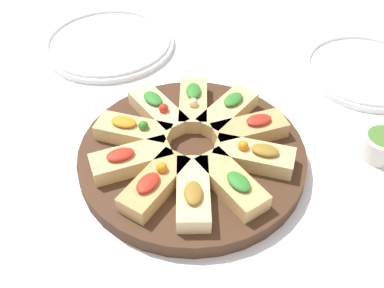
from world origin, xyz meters
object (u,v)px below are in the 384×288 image
(serving_board, at_px, (192,156))
(dipping_bowl, at_px, (382,144))
(plate_right, at_px, (367,70))
(plate_left, at_px, (109,43))

(serving_board, xyz_separation_m, dipping_bowl, (0.26, 0.06, 0.01))
(plate_right, bearing_deg, serving_board, -134.77)
(serving_board, height_order, plate_right, serving_board)
(plate_right, bearing_deg, plate_left, 179.57)
(plate_left, relative_size, plate_right, 1.11)
(serving_board, bearing_deg, dipping_bowl, 13.76)
(serving_board, relative_size, dipping_bowl, 5.16)
(serving_board, xyz_separation_m, plate_left, (-0.21, 0.27, -0.00))
(plate_left, relative_size, dipping_bowl, 4.02)
(dipping_bowl, bearing_deg, serving_board, -166.24)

